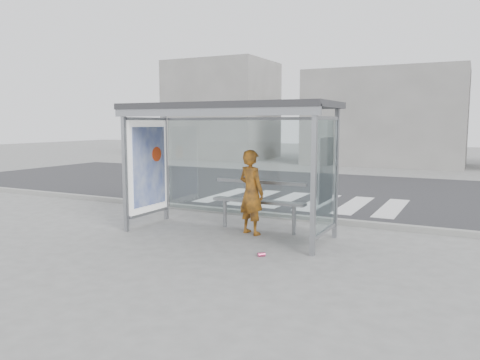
# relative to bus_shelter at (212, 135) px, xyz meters

# --- Properties ---
(ground) EXTENTS (80.00, 80.00, 0.00)m
(ground) POSITION_rel_bus_shelter_xyz_m (0.37, -0.06, -1.98)
(ground) COLOR slate
(ground) RESTS_ON ground
(road) EXTENTS (30.00, 10.00, 0.01)m
(road) POSITION_rel_bus_shelter_xyz_m (0.37, 6.94, -1.98)
(road) COLOR #29292C
(road) RESTS_ON ground
(curb) EXTENTS (30.00, 0.18, 0.12)m
(curb) POSITION_rel_bus_shelter_xyz_m (0.37, 1.89, -1.92)
(curb) COLOR gray
(curb) RESTS_ON ground
(crosswalk) EXTENTS (5.55, 3.00, 0.00)m
(crosswalk) POSITION_rel_bus_shelter_xyz_m (0.37, 4.44, -1.98)
(crosswalk) COLOR silver
(crosswalk) RESTS_ON ground
(bus_shelter) EXTENTS (4.25, 1.65, 2.62)m
(bus_shelter) POSITION_rel_bus_shelter_xyz_m (0.00, 0.00, 0.00)
(bus_shelter) COLOR gray
(bus_shelter) RESTS_ON ground
(building_left) EXTENTS (6.00, 5.00, 6.00)m
(building_left) POSITION_rel_bus_shelter_xyz_m (-9.63, 17.94, 1.02)
(building_left) COLOR slate
(building_left) RESTS_ON ground
(building_center) EXTENTS (8.00, 5.00, 5.00)m
(building_center) POSITION_rel_bus_shelter_xyz_m (0.37, 17.94, 0.52)
(building_center) COLOR slate
(building_center) RESTS_ON ground
(person) EXTENTS (0.73, 0.60, 1.71)m
(person) POSITION_rel_bus_shelter_xyz_m (0.78, 0.19, -1.13)
(person) COLOR orange
(person) RESTS_ON ground
(bench) EXTENTS (2.02, 0.25, 1.05)m
(bench) POSITION_rel_bus_shelter_xyz_m (0.79, 0.52, -1.37)
(bench) COLOR gray
(bench) RESTS_ON ground
(soda_can) EXTENTS (0.14, 0.13, 0.07)m
(soda_can) POSITION_rel_bus_shelter_xyz_m (1.62, -1.19, -1.95)
(soda_can) COLOR #E9447D
(soda_can) RESTS_ON ground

